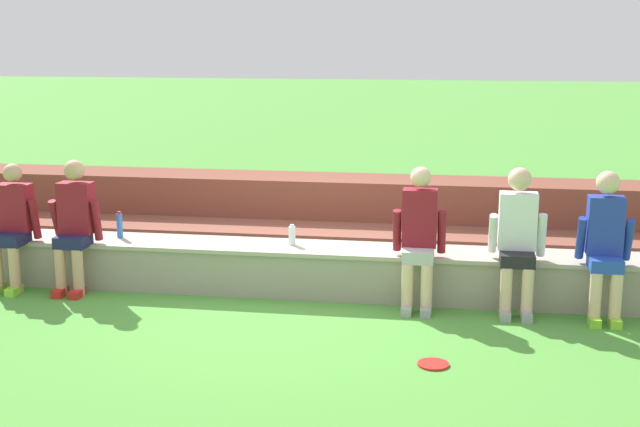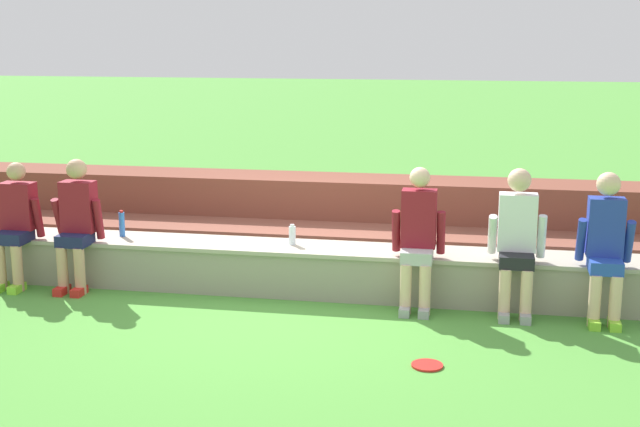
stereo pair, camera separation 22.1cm
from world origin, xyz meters
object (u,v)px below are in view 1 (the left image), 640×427
Objects in this scene: person_far_right at (605,242)px; water_bottle_center_gap at (120,225)px; person_far_left at (12,224)px; person_center at (419,235)px; water_bottle_mid_right at (292,235)px; person_right_of_center at (518,236)px; frisbee at (433,364)px; person_left_of_center at (74,223)px; plastic_cup_right_end at (61,232)px.

water_bottle_center_gap is (-4.86, 0.38, -0.11)m from person_far_right.
person_far_right is (5.87, -0.01, 0.04)m from person_far_left.
person_far_left reaches higher than water_bottle_center_gap.
person_center is at bearing -6.39° from water_bottle_center_gap.
water_bottle_center_gap is at bearing 175.52° from person_far_right.
person_far_right is 4.88m from water_bottle_center_gap.
person_far_right is 3.03m from water_bottle_mid_right.
person_far_left is 5.09m from person_right_of_center.
person_right_of_center is at bearing -7.98° from water_bottle_mid_right.
person_center reaches higher than frisbee.
person_center reaches higher than water_bottle_mid_right.
person_far_left is 0.68m from person_left_of_center.
frisbee is (4.37, -1.45, -0.67)m from person_far_left.
person_far_left is at bearing -172.95° from water_bottle_mid_right.
person_left_of_center is 0.50m from water_bottle_center_gap.
person_center is 4.84× the size of water_bottle_center_gap.
person_far_left is 5.87m from person_far_right.
person_far_left is at bearing -143.07° from plastic_cup_right_end.
water_bottle_mid_right is at bearing 7.05° from person_far_left.
person_far_right is at bearing -0.11° from person_far_left.
person_center reaches higher than person_far_left.
person_center is 0.99× the size of person_far_right.
water_bottle_mid_right reaches higher than frisbee.
person_far_right is (0.79, -0.05, -0.01)m from person_right_of_center.
person_right_of_center is 2.25m from water_bottle_mid_right.
person_center is 1.64m from frisbee.
frisbee is at bearing -21.60° from person_left_of_center.
person_far_left reaches higher than plastic_cup_right_end.
person_far_right is (1.71, -0.03, 0.01)m from person_center.
person_center is at bearing 0.12° from person_left_of_center.
frisbee is (1.50, -1.81, -0.58)m from water_bottle_mid_right.
water_bottle_mid_right is (2.19, 0.35, -0.13)m from person_left_of_center.
water_bottle_mid_right is (2.87, 0.35, -0.10)m from person_far_left.
person_far_left is 0.94× the size of person_far_right.
person_left_of_center is 0.98× the size of person_right_of_center.
water_bottle_mid_right is (-1.30, 0.34, -0.13)m from person_center.
person_far_right is at bearing -0.23° from person_left_of_center.
person_far_right reaches higher than person_left_of_center.
water_bottle_mid_right is at bearing 172.02° from person_right_of_center.
person_right_of_center is at bearing 64.26° from frisbee.
plastic_cup_right_end is 0.44× the size of frisbee.
person_left_of_center is 2.22m from water_bottle_mid_right.
person_right_of_center is 0.79m from person_far_right.
person_far_left is at bearing 179.89° from person_far_right.
water_bottle_mid_right is at bearing -0.47° from water_bottle_center_gap.
person_right_of_center is 12.24× the size of plastic_cup_right_end.
person_far_right is at bearing -4.48° from water_bottle_center_gap.
person_left_of_center is 6.37× the size of water_bottle_mid_right.
water_bottle_center_gap is at bearing 175.42° from person_right_of_center.
water_bottle_center_gap is 3.87m from frisbee.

